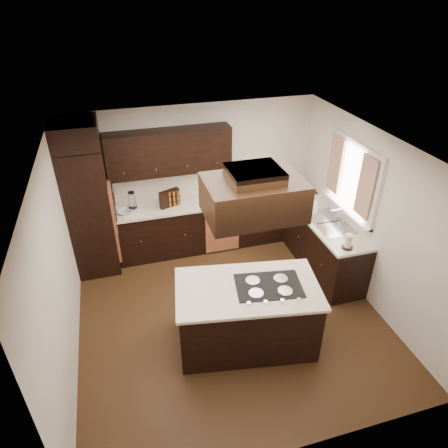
{
  "coord_description": "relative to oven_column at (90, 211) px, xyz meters",
  "views": [
    {
      "loc": [
        -1.25,
        -4.11,
        4.16
      ],
      "look_at": [
        0.1,
        0.6,
        1.15
      ],
      "focal_mm": 32.0,
      "sensor_mm": 36.0,
      "label": 1
    }
  ],
  "objects": [
    {
      "name": "dishwasher_front",
      "position": [
        2.1,
        -0.2,
        -0.66
      ],
      "size": [
        0.6,
        0.05,
        0.72
      ],
      "primitive_type": "cube",
      "color": "#BE6945",
      "rests_on": "floor"
    },
    {
      "name": "floor",
      "position": [
        1.78,
        -1.71,
        -1.07
      ],
      "size": [
        4.2,
        4.2,
        0.02
      ],
      "primitive_type": "cube",
      "color": "#52341B",
      "rests_on": "ground"
    },
    {
      "name": "oven_column",
      "position": [
        0.0,
        0.0,
        0.0
      ],
      "size": [
        0.65,
        0.75,
        2.12
      ],
      "primitive_type": "cube",
      "color": "black",
      "rests_on": "floor"
    },
    {
      "name": "soap_bottle",
      "position": [
        3.56,
        -0.66,
        -0.05
      ],
      "size": [
        0.1,
        0.1,
        0.17
      ],
      "primitive_type": "imported",
      "rotation": [
        0.0,
        0.0,
        0.29
      ],
      "color": "white",
      "rests_on": "countertop_right"
    },
    {
      "name": "blender_pitcher",
      "position": [
        0.66,
        -0.01,
        0.09
      ],
      "size": [
        0.13,
        0.13,
        0.26
      ],
      "primitive_type": "cone",
      "color": "silver",
      "rests_on": "blender_base"
    },
    {
      "name": "curtain_right",
      "position": [
        3.79,
        -0.74,
        0.64
      ],
      "size": [
        0.02,
        0.34,
        0.9
      ],
      "primitive_type": "cube",
      "color": "beige",
      "rests_on": "wall_right"
    },
    {
      "name": "paper_towel",
      "position": [
        3.47,
        -1.85,
        -0.03
      ],
      "size": [
        0.11,
        0.11,
        0.22
      ],
      "primitive_type": "cylinder",
      "rotation": [
        0.0,
        0.0,
        0.08
      ],
      "color": "white",
      "rests_on": "countertop_right"
    },
    {
      "name": "window_pane",
      "position": [
        3.87,
        -1.16,
        0.59
      ],
      "size": [
        0.0,
        1.2,
        1.0
      ],
      "primitive_type": "cube",
      "color": "white",
      "rests_on": "wall_right"
    },
    {
      "name": "sink_rim",
      "position": [
        3.58,
        -1.16,
        -0.14
      ],
      "size": [
        0.52,
        0.84,
        0.01
      ],
      "primitive_type": "cube",
      "color": "silver",
      "rests_on": "countertop_right"
    },
    {
      "name": "island_top",
      "position": [
        1.85,
        -2.27,
        -0.16
      ],
      "size": [
        1.92,
        1.28,
        0.04
      ],
      "primitive_type": "cube",
      "rotation": [
        0.0,
        0.0,
        -0.17
      ],
      "color": "beige",
      "rests_on": "island"
    },
    {
      "name": "base_cabinets_back",
      "position": [
        1.81,
        0.09,
        -0.62
      ],
      "size": [
        2.93,
        0.6,
        0.88
      ],
      "primitive_type": "cube",
      "color": "black",
      "rests_on": "floor"
    },
    {
      "name": "spice_rack",
      "position": [
        1.27,
        0.06,
        0.01
      ],
      "size": [
        0.36,
        0.22,
        0.29
      ],
      "primitive_type": "cube",
      "rotation": [
        0.0,
        0.0,
        0.4
      ],
      "color": "black",
      "rests_on": "countertop_back"
    },
    {
      "name": "wall_oven_face",
      "position": [
        0.35,
        0.0,
        0.06
      ],
      "size": [
        0.05,
        0.62,
        0.78
      ],
      "primitive_type": "cube",
      "color": "#BE6945",
      "rests_on": "oven_column"
    },
    {
      "name": "island",
      "position": [
        1.85,
        -2.27,
        -0.62
      ],
      "size": [
        1.85,
        1.21,
        0.88
      ],
      "primitive_type": "cube",
      "rotation": [
        0.0,
        0.0,
        -0.17
      ],
      "color": "black",
      "rests_on": "floor"
    },
    {
      "name": "wall_right",
      "position": [
        3.88,
        -1.71,
        0.19
      ],
      "size": [
        0.02,
        4.2,
        2.5
      ],
      "primitive_type": "cube",
      "color": "beige",
      "rests_on": "ground"
    },
    {
      "name": "base_cabinets_right",
      "position": [
        3.58,
        -0.8,
        -0.62
      ],
      "size": [
        0.6,
        2.4,
        0.88
      ],
      "primitive_type": "cube",
      "color": "black",
      "rests_on": "floor"
    },
    {
      "name": "mixing_bowl",
      "position": [
        0.53,
        0.02,
        -0.11
      ],
      "size": [
        0.25,
        0.25,
        0.06
      ],
      "primitive_type": "imported",
      "rotation": [
        0.0,
        0.0,
        -0.04
      ],
      "color": "white",
      "rests_on": "countertop_back"
    },
    {
      "name": "cooktop",
      "position": [
        2.1,
        -2.31,
        -0.13
      ],
      "size": [
        0.89,
        0.67,
        0.01
      ],
      "primitive_type": "cube",
      "rotation": [
        0.0,
        0.0,
        -0.17
      ],
      "color": "black",
      "rests_on": "island_top"
    },
    {
      "name": "hood_duct",
      "position": [
        1.88,
        -2.25,
        1.38
      ],
      "size": [
        0.55,
        0.5,
        0.13
      ],
      "primitive_type": "cube",
      "color": "black",
      "rests_on": "ceiling"
    },
    {
      "name": "curtain_left",
      "position": [
        3.79,
        -1.57,
        0.64
      ],
      "size": [
        0.02,
        0.34,
        0.9
      ],
      "primitive_type": "cube",
      "color": "beige",
      "rests_on": "wall_right"
    },
    {
      "name": "blender_base",
      "position": [
        0.66,
        -0.01,
        -0.09
      ],
      "size": [
        0.15,
        0.15,
        0.1
      ],
      "primitive_type": "cylinder",
      "color": "silver",
      "rests_on": "countertop_back"
    },
    {
      "name": "wall_back",
      "position": [
        1.78,
        0.4,
        0.19
      ],
      "size": [
        4.2,
        0.02,
        2.5
      ],
      "primitive_type": "cube",
      "color": "beige",
      "rests_on": "ground"
    },
    {
      "name": "ceiling",
      "position": [
        1.78,
        -1.71,
        1.45
      ],
      "size": [
        4.2,
        4.2,
        0.02
      ],
      "primitive_type": "cube",
      "color": "white",
      "rests_on": "ground"
    },
    {
      "name": "wall_left",
      "position": [
        -0.33,
        -1.71,
        0.19
      ],
      "size": [
        0.02,
        4.2,
        2.5
      ],
      "primitive_type": "cube",
      "color": "beige",
      "rests_on": "ground"
    },
    {
      "name": "upper_cabinets",
      "position": [
        1.34,
        0.23,
        0.75
      ],
      "size": [
        2.0,
        0.34,
        0.72
      ],
      "primitive_type": "cube",
      "color": "black",
      "rests_on": "wall_back"
    },
    {
      "name": "countertop_right",
      "position": [
        3.56,
        -0.8,
        -0.16
      ],
      "size": [
        0.63,
        2.4,
        0.04
      ],
      "primitive_type": "cube",
      "color": "beige",
      "rests_on": "base_cabinets_right"
    },
    {
      "name": "range_hood",
      "position": [
        1.88,
        -2.25,
        1.1
      ],
      "size": [
        1.05,
        0.72,
        0.42
      ],
      "primitive_type": "cube",
      "color": "black",
      "rests_on": "ceiling"
    },
    {
      "name": "wall_front",
      "position": [
        1.78,
        -3.81,
        0.19
      ],
      "size": [
        4.2,
        0.02,
        2.5
      ],
      "primitive_type": "cube",
      "color": "beige",
      "rests_on": "ground"
    },
    {
      "name": "countertop_back",
      "position": [
        1.81,
        0.08,
        -0.16
      ],
      "size": [
        2.93,
        0.63,
        0.04
      ],
      "primitive_type": "cube",
      "color": "beige",
      "rests_on": "base_cabinets_back"
    },
    {
      "name": "window_frame",
      "position": [
        3.85,
        -1.16,
        0.59
      ],
      "size": [
        0.06,
        1.32,
        1.12
      ],
      "primitive_type": "cube",
      "color": "white",
      "rests_on": "wall_right"
    }
  ]
}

